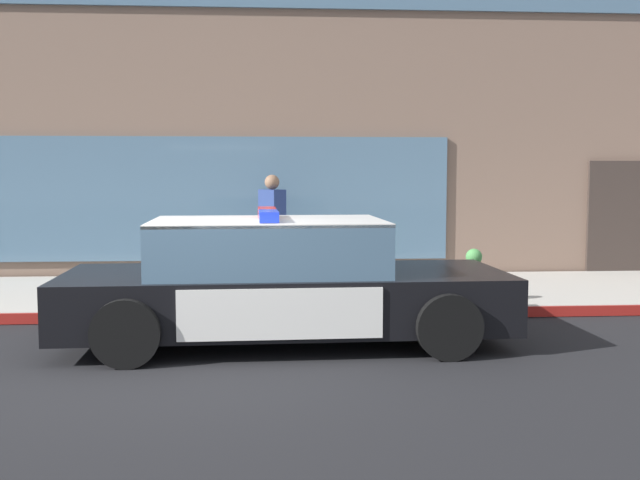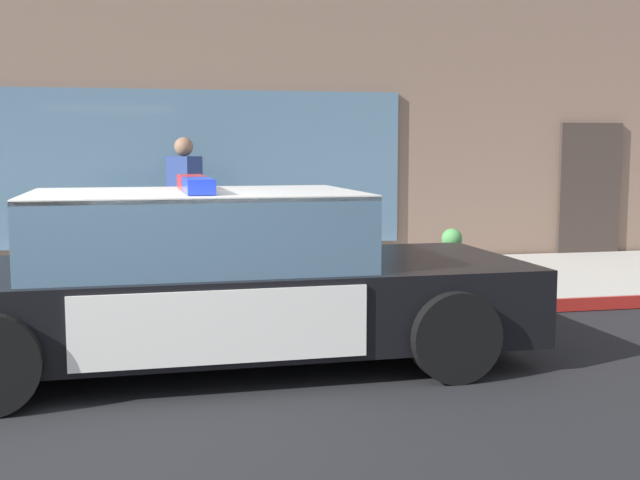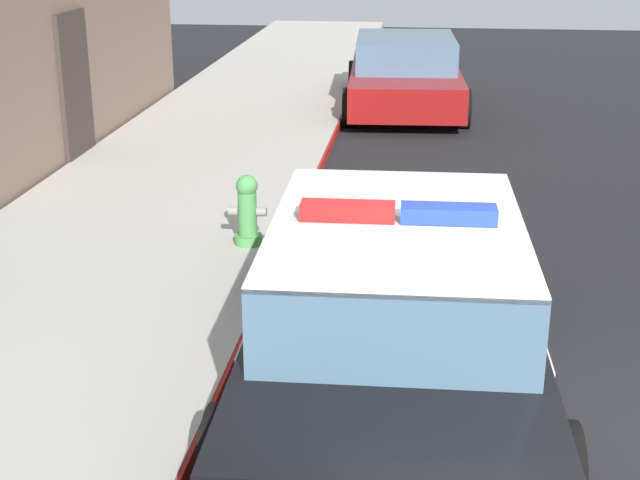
% 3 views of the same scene
% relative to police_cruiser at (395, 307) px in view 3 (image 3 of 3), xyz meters
% --- Properties ---
extents(curb_red_paint, '(28.80, 0.04, 0.14)m').
position_rel_police_cruiser_xyz_m(curb_red_paint, '(-1.17, 1.23, -0.60)').
color(curb_red_paint, maroon).
rests_on(curb_red_paint, ground).
extents(police_cruiser, '(4.90, 2.19, 1.49)m').
position_rel_police_cruiser_xyz_m(police_cruiser, '(0.00, 0.00, 0.00)').
color(police_cruiser, black).
rests_on(police_cruiser, ground).
extents(fire_hydrant, '(0.34, 0.39, 0.73)m').
position_rel_police_cruiser_xyz_m(fire_hydrant, '(2.64, 1.59, -0.18)').
color(fire_hydrant, '#4C994C').
rests_on(fire_hydrant, sidewalk).
extents(car_down_street, '(4.50, 2.26, 1.29)m').
position_rel_police_cruiser_xyz_m(car_down_street, '(10.36, 0.23, -0.05)').
color(car_down_street, maroon).
rests_on(car_down_street, ground).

